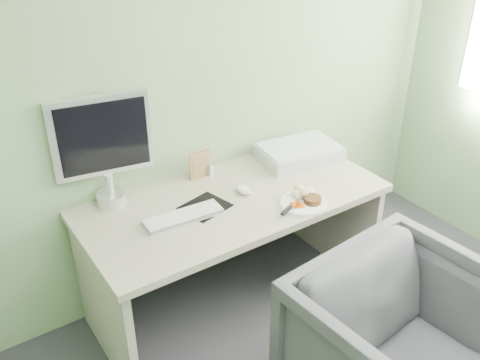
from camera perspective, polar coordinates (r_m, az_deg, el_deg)
wall_back at (r=2.83m, az=-5.06°, el=12.24°), size 3.50×0.00×3.50m
desk at (r=2.90m, az=-0.71°, el=-4.95°), size 1.60×0.75×0.73m
plate at (r=2.76m, az=6.74°, el=-2.48°), size 0.24×0.24×0.01m
steak at (r=2.75m, az=7.75°, el=-2.10°), size 0.11×0.11×0.03m
potato_pile at (r=2.79m, az=6.64°, el=-1.13°), size 0.13×0.11×0.06m
carrot_heap at (r=2.70m, az=6.03°, el=-2.58°), size 0.07×0.06×0.03m
steak_knife at (r=2.68m, az=5.31°, el=-2.96°), size 0.20×0.10×0.02m
mousepad at (r=2.73m, az=-3.75°, el=-2.87°), size 0.26×0.24×0.00m
keyboard at (r=2.64m, az=-6.05°, el=-3.85°), size 0.40×0.14×0.02m
computer_mouse at (r=2.83m, az=0.39°, el=-1.08°), size 0.08×0.12×0.04m
photo_frame at (r=2.95m, az=-4.29°, el=1.63°), size 0.13×0.02×0.16m
eyedrop_bottle at (r=2.99m, az=-3.12°, el=1.04°), size 0.03×0.03×0.08m
scanner at (r=3.19m, az=6.29°, el=2.94°), size 0.50×0.37×0.07m
monitor at (r=2.69m, az=-14.43°, el=3.60°), size 0.48×0.16×0.58m
desk_chair at (r=2.53m, az=17.41°, el=-17.63°), size 0.91×0.93×0.78m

